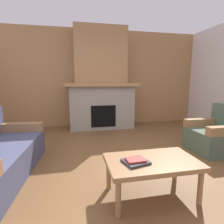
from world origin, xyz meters
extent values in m
plane|color=brown|center=(0.00, 0.00, 0.00)|extent=(9.00, 9.00, 0.00)
cube|color=#A87A4C|center=(0.00, 3.00, 1.35)|extent=(6.00, 0.12, 2.70)
cube|color=gray|center=(0.00, 2.59, 0.57)|extent=(1.70, 0.70, 1.15)
cube|color=black|center=(0.00, 2.26, 0.38)|extent=(0.64, 0.08, 0.56)
cube|color=#A87A4C|center=(0.00, 2.54, 1.19)|extent=(1.90, 0.82, 0.08)
cube|color=#A87A4C|center=(0.00, 2.69, 1.97)|extent=(1.40, 0.50, 1.47)
cube|color=#997047|center=(-1.72, 1.06, 0.48)|extent=(0.85, 0.22, 0.15)
cube|color=#4C604C|center=(1.74, 0.42, 0.20)|extent=(0.76, 0.76, 0.40)
cube|color=#997047|center=(1.74, 0.73, 0.48)|extent=(0.76, 0.14, 0.15)
cube|color=#997047|center=(0.08, -0.59, 0.41)|extent=(1.00, 0.60, 0.05)
cylinder|color=#997047|center=(-0.36, -0.83, 0.19)|extent=(0.06, 0.06, 0.38)
cylinder|color=#997047|center=(0.52, -0.83, 0.19)|extent=(0.06, 0.06, 0.38)
cylinder|color=#997047|center=(-0.36, -0.35, 0.19)|extent=(0.06, 0.06, 0.38)
cylinder|color=#997047|center=(0.52, -0.35, 0.19)|extent=(0.06, 0.06, 0.38)
cube|color=#2D2D33|center=(-0.12, -0.62, 0.44)|extent=(0.30, 0.27, 0.03)
cube|color=#B23833|center=(-0.12, -0.63, 0.47)|extent=(0.20, 0.15, 0.02)
camera|label=1|loc=(-0.74, -2.33, 1.28)|focal=29.12mm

